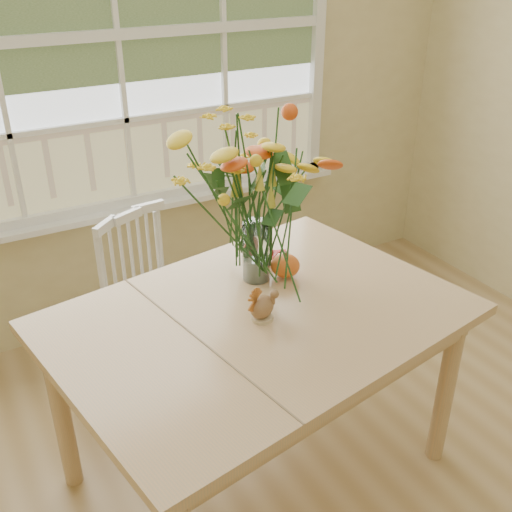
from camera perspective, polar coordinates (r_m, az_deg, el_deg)
wall_back at (r=3.09m, az=-12.89°, el=16.27°), size 4.00×0.02×2.70m
window at (r=3.02m, az=-13.04°, el=19.53°), size 2.42×0.12×1.74m
dining_table at (r=2.19m, az=0.26°, el=-7.45°), size 1.57×1.24×0.76m
windsor_chair at (r=2.82m, az=-10.24°, el=-3.62°), size 0.51×0.51×0.86m
flower_vase at (r=2.19m, az=0.02°, el=5.98°), size 0.50×0.50×0.59m
pumpkin at (r=2.34m, az=2.80°, el=-1.02°), size 0.11×0.11×0.09m
turkey_figurine at (r=2.08m, az=0.58°, el=-4.88°), size 0.12×0.11×0.12m
dark_gourd at (r=2.46m, az=0.75°, el=0.28°), size 0.12×0.08×0.07m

